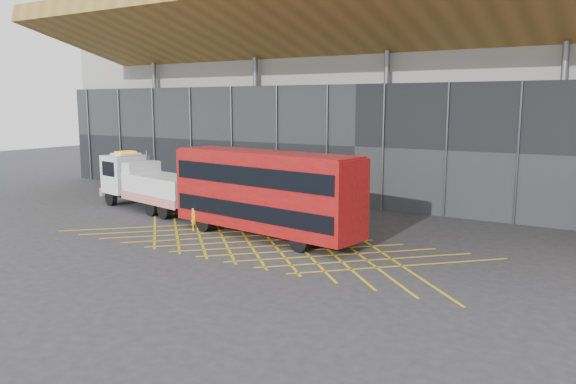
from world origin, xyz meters
The scene contains 6 objects.
ground_plane centered at (0.00, 0.00, 0.00)m, with size 120.00×120.00×0.00m, color #2C2B2E.
road_markings centered at (2.40, 0.00, 0.01)m, with size 21.56×7.16×0.01m.
construction_building centered at (1.92, 18.40, 8.98)m, with size 55.00×23.97×18.00m.
recovery_truck centered at (-8.82, 3.50, 1.69)m, with size 10.53×4.38×3.66m.
bus_towed centered at (1.83, 1.15, 2.44)m, with size 11.03×3.96×4.39m.
worker centered at (-2.31, 0.57, 0.75)m, with size 0.55×0.36×1.51m, color yellow.
Camera 1 is at (17.63, -21.92, 6.77)m, focal length 35.00 mm.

